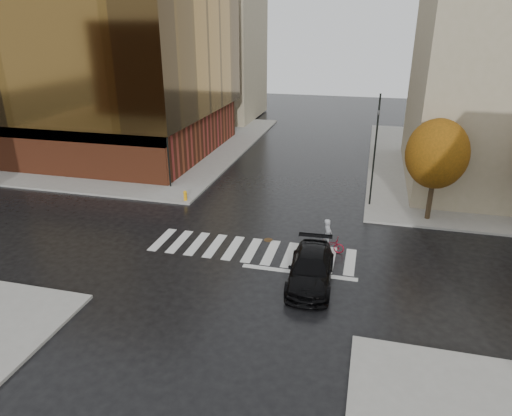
{
  "coord_description": "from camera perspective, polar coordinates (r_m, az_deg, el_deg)",
  "views": [
    {
      "loc": [
        5.94,
        -21.73,
        12.03
      ],
      "look_at": [
        -0.12,
        1.95,
        2.0
      ],
      "focal_mm": 32.0,
      "sensor_mm": 36.0,
      "label": 1
    }
  ],
  "objects": [
    {
      "name": "office_glass",
      "position": [
        48.71,
        -21.64,
        16.42
      ],
      "size": [
        27.0,
        19.0,
        16.0
      ],
      "color": "brown",
      "rests_on": "sidewalk_nw"
    },
    {
      "name": "manhole",
      "position": [
        27.13,
        1.55,
        -4.01
      ],
      "size": [
        0.65,
        0.65,
        0.01
      ],
      "primitive_type": "cylinder",
      "rotation": [
        0.0,
        0.0,
        -0.24
      ],
      "color": "#51371D",
      "rests_on": "ground"
    },
    {
      "name": "fire_hydrant",
      "position": [
        32.92,
        -8.84,
        1.62
      ],
      "size": [
        0.26,
        0.26,
        0.73
      ],
      "color": "#EF9F0E",
      "rests_on": "sidewalk_nw"
    },
    {
      "name": "building_nw_far",
      "position": [
        62.72,
        -6.55,
        20.46
      ],
      "size": [
        14.0,
        12.0,
        20.0
      ],
      "primitive_type": "cube",
      "color": "gray",
      "rests_on": "sidewalk_nw"
    },
    {
      "name": "crosswalk",
      "position": [
        25.96,
        -0.54,
        -5.28
      ],
      "size": [
        12.0,
        3.0,
        0.01
      ],
      "primitive_type": "cube",
      "color": "silver",
      "rests_on": "ground"
    },
    {
      "name": "cyclist",
      "position": [
        25.85,
        9.03,
        -4.07
      ],
      "size": [
        1.77,
        0.73,
        1.96
      ],
      "rotation": [
        0.0,
        0.0,
        1.5
      ],
      "color": "maroon",
      "rests_on": "ground"
    },
    {
      "name": "traffic_light_ne",
      "position": [
        31.64,
        14.72,
        7.85
      ],
      "size": [
        0.19,
        0.22,
        7.61
      ],
      "rotation": [
        0.0,
        0.0,
        2.95
      ],
      "color": "black",
      "rests_on": "sidewalk_ne"
    },
    {
      "name": "traffic_light_nw",
      "position": [
        34.87,
        -11.15,
        9.6
      ],
      "size": [
        0.23,
        0.2,
        7.73
      ],
      "rotation": [
        0.0,
        0.0,
        -1.31
      ],
      "color": "black",
      "rests_on": "sidewalk_nw"
    },
    {
      "name": "tree_ne_a",
      "position": [
        30.37,
        21.68,
        6.28
      ],
      "size": [
        3.8,
        3.8,
        6.5
      ],
      "color": "black",
      "rests_on": "sidewalk_ne"
    },
    {
      "name": "sidewalk_nw",
      "position": [
        51.91,
        -17.56,
        7.96
      ],
      "size": [
        30.0,
        30.0,
        0.15
      ],
      "primitive_type": "cube",
      "color": "gray",
      "rests_on": "ground"
    },
    {
      "name": "sedan",
      "position": [
        22.78,
        6.87,
        -7.53
      ],
      "size": [
        2.37,
        5.33,
        1.52
      ],
      "primitive_type": "imported",
      "rotation": [
        0.0,
        0.0,
        0.05
      ],
      "color": "black",
      "rests_on": "ground"
    },
    {
      "name": "ground",
      "position": [
        25.54,
        -0.83,
        -5.8
      ],
      "size": [
        120.0,
        120.0,
        0.0
      ],
      "primitive_type": "plane",
      "color": "black",
      "rests_on": "ground"
    }
  ]
}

